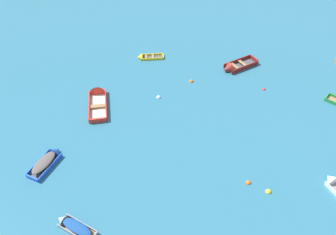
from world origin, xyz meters
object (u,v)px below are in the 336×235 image
rowboat_grey_back_row_right (72,225)px  rowboat_yellow_near_left (145,57)px  rowboat_white_cluster_outer (336,185)px  mooring_buoy_central (248,183)px  rowboat_maroon_distant_center (233,67)px  mooring_buoy_near_foreground (159,98)px  rowboat_red_foreground_center (98,96)px  mooring_buoy_trailing (264,89)px  rowboat_blue_far_right (49,159)px  mooring_buoy_outer_edge (191,82)px  mooring_buoy_between_boats_right (268,192)px

rowboat_grey_back_row_right → rowboat_yellow_near_left: 19.62m
rowboat_white_cluster_outer → rowboat_yellow_near_left: size_ratio=1.20×
rowboat_yellow_near_left → mooring_buoy_central: size_ratio=7.82×
rowboat_maroon_distant_center → rowboat_grey_back_row_right: rowboat_maroon_distant_center is taller
mooring_buoy_near_foreground → mooring_buoy_central: (7.13, -9.05, 0.00)m
rowboat_red_foreground_center → mooring_buoy_trailing: rowboat_red_foreground_center is taller
rowboat_maroon_distant_center → mooring_buoy_central: size_ratio=10.85×
rowboat_white_cluster_outer → rowboat_grey_back_row_right: size_ratio=1.17×
rowboat_white_cluster_outer → rowboat_red_foreground_center: size_ratio=0.72×
rowboat_red_foreground_center → mooring_buoy_central: size_ratio=13.01×
rowboat_blue_far_right → rowboat_grey_back_row_right: 6.08m
rowboat_blue_far_right → rowboat_maroon_distant_center: size_ratio=0.82×
rowboat_red_foreground_center → mooring_buoy_central: bearing=-34.4°
mooring_buoy_trailing → mooring_buoy_outer_edge: bearing=173.0°
mooring_buoy_trailing → rowboat_yellow_near_left: bearing=158.7°
rowboat_maroon_distant_center → mooring_buoy_between_boats_right: (1.18, -14.60, -0.21)m
rowboat_maroon_distant_center → rowboat_grey_back_row_right: (-11.77, -17.98, 0.06)m
mooring_buoy_near_foreground → rowboat_grey_back_row_right: bearing=-109.0°
rowboat_maroon_distant_center → rowboat_yellow_near_left: (-9.21, 1.47, -0.09)m
rowboat_blue_far_right → rowboat_grey_back_row_right: (3.16, -5.19, -0.00)m
rowboat_red_foreground_center → mooring_buoy_outer_edge: bearing=18.9°
rowboat_red_foreground_center → mooring_buoy_near_foreground: size_ratio=12.59×
mooring_buoy_near_foreground → mooring_buoy_between_boats_right: bearing=-49.1°
rowboat_white_cluster_outer → mooring_buoy_between_boats_right: (-4.84, -0.69, -0.14)m
rowboat_grey_back_row_right → mooring_buoy_trailing: size_ratio=9.65×
rowboat_maroon_distant_center → rowboat_red_foreground_center: (-12.81, -5.25, -0.01)m
mooring_buoy_outer_edge → mooring_buoy_central: mooring_buoy_outer_edge is taller
rowboat_maroon_distant_center → mooring_buoy_trailing: rowboat_maroon_distant_center is taller
mooring_buoy_outer_edge → mooring_buoy_between_boats_right: bearing=-66.2°
rowboat_grey_back_row_right → rowboat_red_foreground_center: size_ratio=0.62×
mooring_buoy_outer_edge → rowboat_grey_back_row_right: bearing=-115.7°
rowboat_grey_back_row_right → mooring_buoy_central: (11.65, 4.06, -0.27)m
rowboat_blue_far_right → mooring_buoy_central: size_ratio=8.87×
rowboat_white_cluster_outer → mooring_buoy_outer_edge: rowboat_white_cluster_outer is taller
rowboat_red_foreground_center → mooring_buoy_central: rowboat_red_foreground_center is taller
mooring_buoy_between_boats_right → mooring_buoy_outer_edge: size_ratio=1.03×
mooring_buoy_near_foreground → rowboat_blue_far_right: bearing=-134.1°
rowboat_white_cluster_outer → mooring_buoy_central: rowboat_white_cluster_outer is taller
mooring_buoy_central → mooring_buoy_trailing: size_ratio=1.20×
rowboat_maroon_distant_center → mooring_buoy_near_foreground: size_ratio=10.50×
rowboat_yellow_near_left → rowboat_blue_far_right: bearing=-111.9°
rowboat_red_foreground_center → mooring_buoy_trailing: size_ratio=15.56×
rowboat_white_cluster_outer → mooring_buoy_near_foreground: 16.05m
rowboat_grey_back_row_right → mooring_buoy_between_boats_right: bearing=14.6°
rowboat_white_cluster_outer → rowboat_yellow_near_left: rowboat_white_cluster_outer is taller
mooring_buoy_between_boats_right → mooring_buoy_outer_edge: 13.43m
rowboat_maroon_distant_center → mooring_buoy_near_foreground: 8.74m
rowboat_blue_far_right → rowboat_red_foreground_center: 7.83m
rowboat_white_cluster_outer → rowboat_blue_far_right: bearing=177.0°
rowboat_yellow_near_left → rowboat_grey_back_row_right: bearing=-97.5°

